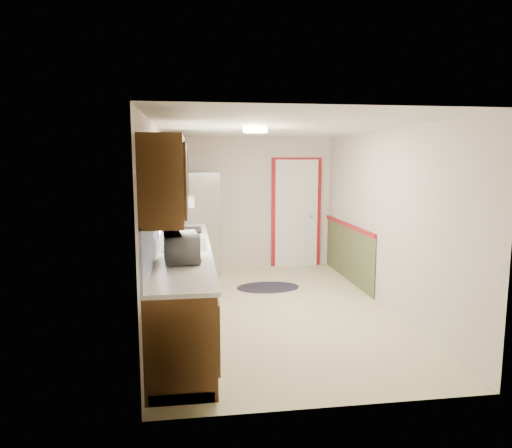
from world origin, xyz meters
name	(u,v)px	position (x,y,z in m)	size (l,w,h in m)	color
room_shell	(276,221)	(0.00, 0.00, 1.20)	(3.20, 5.20, 2.52)	beige
kitchen_run	(181,257)	(-1.24, -0.29, 0.81)	(0.63, 4.00, 2.20)	#38210C
back_wall_trim	(307,221)	(0.99, 2.21, 0.89)	(1.12, 2.30, 2.08)	maroon
ceiling_fixture	(255,130)	(-0.30, -0.20, 2.36)	(0.30, 0.30, 0.06)	#FFD88C
microwave	(182,244)	(-1.20, -1.10, 1.12)	(0.53, 0.29, 0.36)	white
refrigerator	(196,224)	(-1.02, 2.05, 0.89)	(0.80, 0.78, 1.79)	#B7B7BC
rug	(268,287)	(0.08, 1.03, 0.01)	(0.99, 0.64, 0.01)	black
cooktop	(186,230)	(-1.19, 1.03, 0.95)	(0.47, 0.57, 0.02)	black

